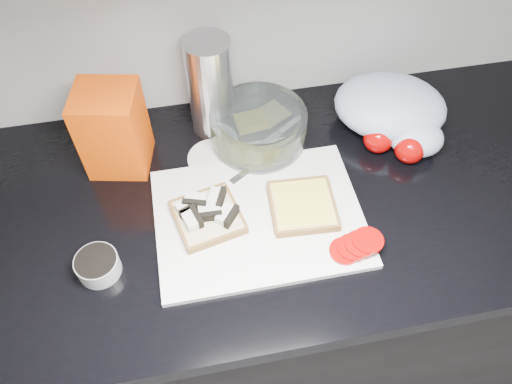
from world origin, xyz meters
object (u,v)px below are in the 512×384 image
(cutting_board, at_px, (259,218))
(steel_canister, at_px, (210,87))
(glass_bowl, at_px, (258,129))
(bread_bag, at_px, (113,130))

(cutting_board, relative_size, steel_canister, 1.77)
(cutting_board, distance_m, glass_bowl, 0.21)
(bread_bag, height_order, steel_canister, steel_canister)
(cutting_board, height_order, bread_bag, bread_bag)
(glass_bowl, relative_size, steel_canister, 0.91)
(glass_bowl, bearing_deg, cutting_board, -100.74)
(cutting_board, height_order, glass_bowl, glass_bowl)
(cutting_board, relative_size, bread_bag, 2.12)
(cutting_board, bearing_deg, bread_bag, 141.45)
(bread_bag, bearing_deg, glass_bowl, 11.34)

